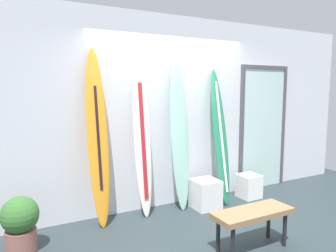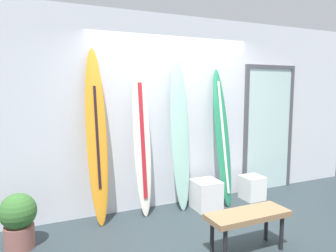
{
  "view_description": "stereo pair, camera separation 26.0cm",
  "coord_description": "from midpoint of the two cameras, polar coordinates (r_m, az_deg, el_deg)",
  "views": [
    {
      "loc": [
        -2.19,
        -2.84,
        1.74
      ],
      "look_at": [
        -0.19,
        0.95,
        1.23
      ],
      "focal_mm": 33.27,
      "sensor_mm": 36.0,
      "label": 1
    },
    {
      "loc": [
        -1.96,
        -2.95,
        1.74
      ],
      "look_at": [
        -0.19,
        0.95,
        1.23
      ],
      "focal_mm": 33.27,
      "sensor_mm": 36.0,
      "label": 2
    }
  ],
  "objects": [
    {
      "name": "ground",
      "position": [
        3.97,
        7.41,
        -19.55
      ],
      "size": [
        8.0,
        8.0,
        0.04
      ],
      "primitive_type": "cube",
      "color": "#293438"
    },
    {
      "name": "surfboard_ivory",
      "position": [
        4.25,
        -6.46,
        -2.9
      ],
      "size": [
        0.25,
        0.31,
        2.08
      ],
      "color": "silver",
      "rests_on": "ground"
    },
    {
      "name": "bench",
      "position": [
        3.58,
        13.17,
        -15.7
      ],
      "size": [
        0.92,
        0.34,
        0.44
      ],
      "color": "#8C6A48",
      "rests_on": "ground"
    },
    {
      "name": "glass_door",
      "position": [
        5.67,
        15.74,
        0.08
      ],
      "size": [
        1.03,
        0.06,
        2.14
      ],
      "color": "silver",
      "rests_on": "ground"
    },
    {
      "name": "wall_back",
      "position": [
        4.69,
        -1.5,
        2.65
      ],
      "size": [
        7.2,
        0.2,
        2.8
      ],
      "primitive_type": "cube",
      "color": "silver",
      "rests_on": "ground"
    },
    {
      "name": "surfboard_seafoam",
      "position": [
        4.47,
        0.45,
        -1.71
      ],
      "size": [
        0.29,
        0.34,
        2.18
      ],
      "color": "#8EBDAE",
      "rests_on": "ground"
    },
    {
      "name": "potted_plant",
      "position": [
        3.84,
        -27.29,
        -15.48
      ],
      "size": [
        0.39,
        0.39,
        0.61
      ],
      "color": "#86534A",
      "rests_on": "ground"
    },
    {
      "name": "display_block_left",
      "position": [
        4.69,
        5.25,
        -12.28
      ],
      "size": [
        0.37,
        0.37,
        0.42
      ],
      "color": "silver",
      "rests_on": "ground"
    },
    {
      "name": "display_block_center",
      "position": [
        5.24,
        13.2,
        -10.65
      ],
      "size": [
        0.32,
        0.32,
        0.37
      ],
      "color": "white",
      "rests_on": "ground"
    },
    {
      "name": "surfboard_emerald",
      "position": [
        4.77,
        8.01,
        -2.05
      ],
      "size": [
        0.24,
        0.51,
        2.05
      ],
      "color": "#22754F",
      "rests_on": "ground"
    },
    {
      "name": "surfboard_sunset",
      "position": [
        4.03,
        -14.57,
        -2.29
      ],
      "size": [
        0.27,
        0.37,
        2.26
      ],
      "color": "orange",
      "rests_on": "ground"
    }
  ]
}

